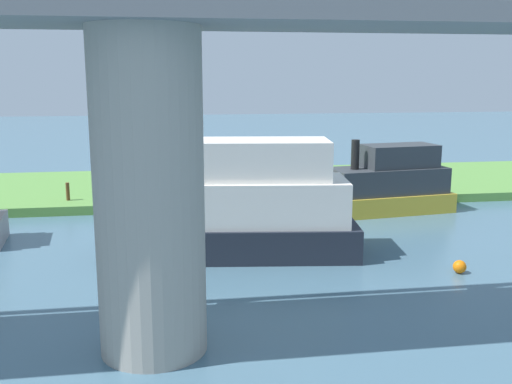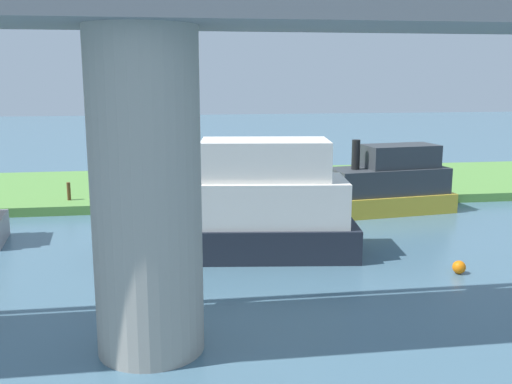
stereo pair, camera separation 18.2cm
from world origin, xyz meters
The scene contains 9 objects.
ground_plane centered at (0.00, 0.00, 0.00)m, with size 160.00×160.00×0.00m, color #476B7F.
grassy_bank centered at (0.00, -6.00, 0.25)m, with size 80.00×12.00×0.50m, color #5B9342.
bridge_pylon centered at (2.77, 16.34, 4.28)m, with size 2.86×2.86×8.56m, color #9E998E.
bridge_span centered at (2.77, 16.32, 9.05)m, with size 61.39×4.30×3.25m.
person_on_bank centered at (-1.35, -3.21, 1.20)m, with size 0.40×0.40×1.39m.
mooring_post centered at (7.74, -1.71, 1.00)m, with size 0.20×0.20×0.99m, color brown.
riverboat_paddlewheel centered at (-9.38, 1.64, 1.48)m, with size 8.12×3.63×4.01m.
skiff_small centered at (-0.69, 8.08, 1.94)m, with size 10.59×4.66×5.23m.
marker_buoy centered at (-8.51, 11.75, 0.25)m, with size 0.50×0.50×0.50m, color orange.
Camera 1 is at (2.32, 31.59, 7.36)m, focal length 41.47 mm.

